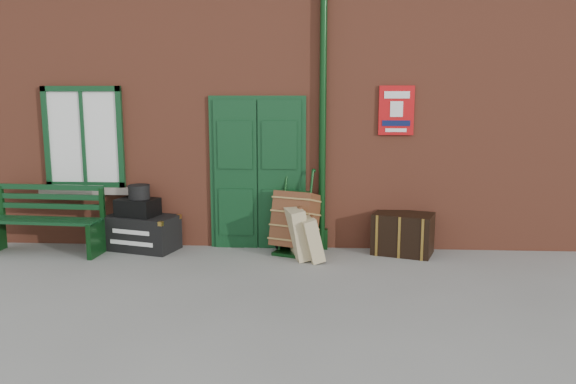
# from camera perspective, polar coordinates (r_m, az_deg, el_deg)

# --- Properties ---
(ground) EXTENTS (80.00, 80.00, 0.00)m
(ground) POSITION_cam_1_polar(r_m,az_deg,el_deg) (7.10, -1.92, -8.79)
(ground) COLOR gray
(ground) RESTS_ON ground
(station_building) EXTENTS (10.30, 4.30, 4.36)m
(station_building) POSITION_cam_1_polar(r_m,az_deg,el_deg) (10.21, -0.17, 9.21)
(station_building) COLOR brown
(station_building) RESTS_ON ground
(bench) EXTENTS (1.67, 0.61, 1.02)m
(bench) POSITION_cam_1_polar(r_m,az_deg,el_deg) (8.85, -23.35, -2.45)
(bench) COLOR #0F371A
(bench) RESTS_ON ground
(houdini_trunk) EXTENTS (1.14, 0.82, 0.51)m
(houdini_trunk) POSITION_cam_1_polar(r_m,az_deg,el_deg) (8.61, -14.59, -4.01)
(houdini_trunk) COLOR black
(houdini_trunk) RESTS_ON ground
(strongbox) EXTENTS (0.65, 0.55, 0.26)m
(strongbox) POSITION_cam_1_polar(r_m,az_deg,el_deg) (8.55, -15.02, -1.50)
(strongbox) COLOR black
(strongbox) RESTS_ON houdini_trunk
(hatbox) EXTENTS (0.38, 0.38, 0.20)m
(hatbox) POSITION_cam_1_polar(r_m,az_deg,el_deg) (8.50, -14.90, 0.01)
(hatbox) COLOR black
(hatbox) RESTS_ON strongbox
(suitcase_back) EXTENTS (0.44, 0.57, 0.72)m
(suitcase_back) POSITION_cam_1_polar(r_m,az_deg,el_deg) (7.86, 1.03, -4.21)
(suitcase_back) COLOR tan
(suitcase_back) RESTS_ON ground
(suitcase_front) EXTENTS (0.43, 0.52, 0.62)m
(suitcase_front) POSITION_cam_1_polar(r_m,az_deg,el_deg) (7.77, 2.33, -4.76)
(suitcase_front) COLOR tan
(suitcase_front) RESTS_ON ground
(porter_trolley) EXTENTS (0.76, 0.79, 1.19)m
(porter_trolley) POSITION_cam_1_polar(r_m,az_deg,el_deg) (8.14, 0.73, -2.99)
(porter_trolley) COLOR black
(porter_trolley) RESTS_ON ground
(dark_trunk) EXTENTS (0.95, 0.78, 0.59)m
(dark_trunk) POSITION_cam_1_polar(r_m,az_deg,el_deg) (8.27, 11.60, -4.16)
(dark_trunk) COLOR black
(dark_trunk) RESTS_ON ground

